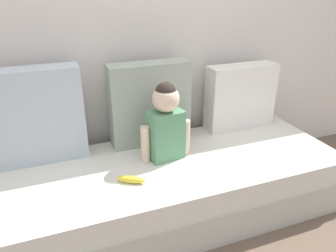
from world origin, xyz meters
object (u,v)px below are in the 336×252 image
(toddler, at_px, (166,121))
(throw_pillow_left, at_px, (37,116))
(couch, at_px, (167,188))
(throw_pillow_center, at_px, (150,104))
(throw_pillow_right, at_px, (240,97))
(banana, at_px, (131,179))

(toddler, bearing_deg, throw_pillow_left, 160.44)
(couch, distance_m, toddler, 0.45)
(throw_pillow_left, xyz_separation_m, throw_pillow_center, (0.72, 0.00, -0.02))
(throw_pillow_right, bearing_deg, banana, -155.10)
(throw_pillow_left, xyz_separation_m, toddler, (0.74, -0.26, -0.04))
(toddler, bearing_deg, couch, -106.24)
(throw_pillow_center, relative_size, toddler, 1.11)
(couch, bearing_deg, throw_pillow_right, 24.17)
(couch, xyz_separation_m, toddler, (0.02, 0.06, 0.45))
(banana, bearing_deg, couch, 26.83)
(banana, bearing_deg, throw_pillow_left, 134.54)
(throw_pillow_left, relative_size, toddler, 1.17)
(throw_pillow_left, bearing_deg, banana, -45.46)
(throw_pillow_right, relative_size, banana, 3.12)
(couch, distance_m, throw_pillow_right, 0.90)
(throw_pillow_center, distance_m, toddler, 0.26)
(toddler, bearing_deg, banana, -145.50)
(couch, distance_m, banana, 0.37)
(toddler, distance_m, banana, 0.42)
(throw_pillow_center, bearing_deg, throw_pillow_left, 180.00)
(banana, bearing_deg, throw_pillow_right, 24.90)
(throw_pillow_center, bearing_deg, banana, -120.33)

